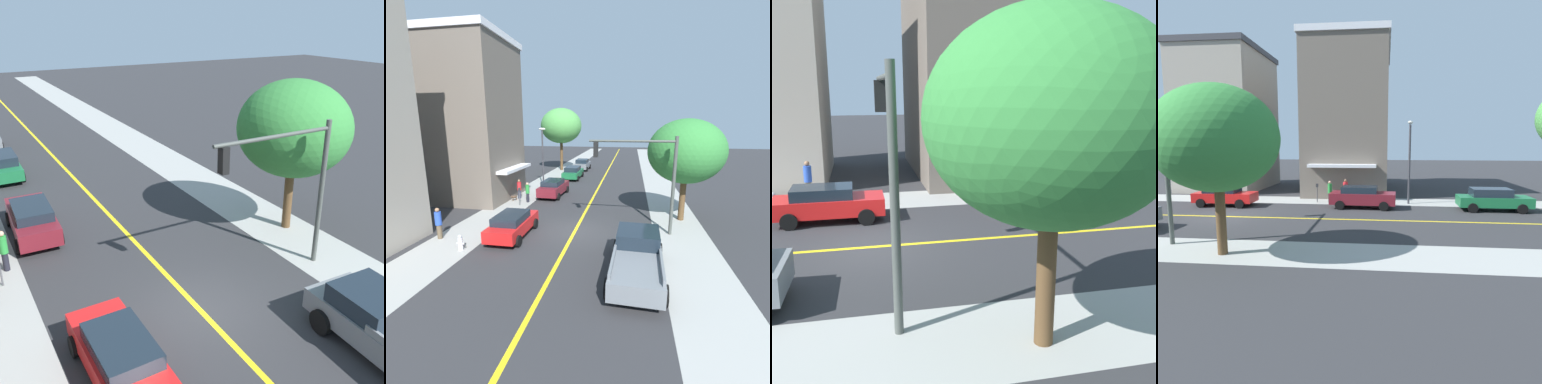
# 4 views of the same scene
# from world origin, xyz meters

# --- Properties ---
(ground_plane) EXTENTS (140.00, 140.00, 0.00)m
(ground_plane) POSITION_xyz_m (0.00, 0.00, 0.00)
(ground_plane) COLOR #2D2D30
(sidewalk_left) EXTENTS (3.16, 126.00, 0.01)m
(sidewalk_left) POSITION_xyz_m (-6.34, 0.00, 0.00)
(sidewalk_left) COLOR #9E9E99
(sidewalk_left) RESTS_ON ground
(sidewalk_right) EXTENTS (3.16, 126.00, 0.01)m
(sidewalk_right) POSITION_xyz_m (6.34, 0.00, 0.00)
(sidewalk_right) COLOR #9E9E99
(sidewalk_right) RESTS_ON ground
(road_centerline_stripe) EXTENTS (0.20, 126.00, 0.00)m
(road_centerline_stripe) POSITION_xyz_m (0.00, 0.00, 0.00)
(road_centerline_stripe) COLOR yellow
(road_centerline_stripe) RESTS_ON ground
(tan_rowhouse) EXTENTS (13.06, 7.35, 13.43)m
(tan_rowhouse) POSITION_xyz_m (-13.01, 6.63, 6.73)
(tan_rowhouse) COLOR #665B51
(tan_rowhouse) RESTS_ON ground
(street_tree_left_near) EXTENTS (5.74, 5.74, 8.73)m
(street_tree_left_near) POSITION_xyz_m (-6.68, 23.83, 6.27)
(street_tree_left_near) COLOR brown
(street_tree_left_near) RESTS_ON ground
(street_tree_right_corner) EXTENTS (4.96, 4.96, 6.81)m
(street_tree_right_corner) POSITION_xyz_m (6.76, 3.43, 4.69)
(street_tree_right_corner) COLOR brown
(street_tree_right_corner) RESTS_ON ground
(fire_hydrant) EXTENTS (0.44, 0.24, 0.87)m
(fire_hydrant) POSITION_xyz_m (-5.32, -3.85, 0.43)
(fire_hydrant) COLOR silver
(fire_hydrant) RESTS_ON ground
(parking_meter) EXTENTS (0.12, 0.18, 1.44)m
(parking_meter) POSITION_xyz_m (-5.56, 4.85, 0.95)
(parking_meter) COLOR #4C4C51
(parking_meter) RESTS_ON ground
(traffic_light_mast) EXTENTS (5.03, 0.32, 5.79)m
(traffic_light_mast) POSITION_xyz_m (4.09, 0.50, 3.97)
(traffic_light_mast) COLOR #474C47
(traffic_light_mast) RESTS_ON ground
(street_lamp) EXTENTS (0.70, 0.36, 6.12)m
(street_lamp) POSITION_xyz_m (-5.69, 11.78, 3.81)
(street_lamp) COLOR #38383D
(street_lamp) RESTS_ON ground
(red_sedan_left_curb) EXTENTS (1.97, 4.32, 1.42)m
(red_sedan_left_curb) POSITION_xyz_m (-3.42, -1.51, 0.76)
(red_sedan_left_curb) COLOR red
(red_sedan_left_curb) RESTS_ON ground
(grey_sedan_left_curb) EXTENTS (2.04, 4.20, 1.56)m
(grey_sedan_left_curb) POSITION_xyz_m (-3.72, 24.41, 0.82)
(grey_sedan_left_curb) COLOR slate
(grey_sedan_left_curb) RESTS_ON ground
(maroon_sedan_left_curb) EXTENTS (2.11, 4.59, 1.52)m
(maroon_sedan_left_curb) POSITION_xyz_m (-3.68, 8.44, 0.81)
(maroon_sedan_left_curb) COLOR maroon
(maroon_sedan_left_curb) RESTS_ON ground
(green_sedan_left_curb) EXTENTS (2.03, 4.68, 1.51)m
(green_sedan_left_curb) POSITION_xyz_m (-3.65, 17.23, 0.79)
(green_sedan_left_curb) COLOR #196638
(green_sedan_left_curb) RESTS_ON ground
(grey_pickup_truck) EXTENTS (2.46, 5.63, 1.74)m
(grey_pickup_truck) POSITION_xyz_m (3.66, -4.63, 0.88)
(grey_pickup_truck) COLOR slate
(grey_pickup_truck) RESTS_ON ground
(pedestrian_red_shirt) EXTENTS (0.38, 0.38, 1.71)m
(pedestrian_red_shirt) POSITION_xyz_m (-6.41, 6.93, 0.90)
(pedestrian_red_shirt) COLOR #33384C
(pedestrian_red_shirt) RESTS_ON ground
(pedestrian_green_shirt) EXTENTS (0.32, 0.32, 1.70)m
(pedestrian_green_shirt) POSITION_xyz_m (-5.25, 5.89, 0.91)
(pedestrian_green_shirt) COLOR black
(pedestrian_green_shirt) RESTS_ON ground
(pedestrian_blue_shirt) EXTENTS (0.37, 0.37, 1.84)m
(pedestrian_blue_shirt) POSITION_xyz_m (-7.42, -2.62, 0.97)
(pedestrian_blue_shirt) COLOR brown
(pedestrian_blue_shirt) RESTS_ON ground
(small_dog) EXTENTS (0.46, 0.64, 0.49)m
(small_dog) POSITION_xyz_m (-6.58, 6.13, 0.32)
(small_dog) COLOR #4C3828
(small_dog) RESTS_ON ground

